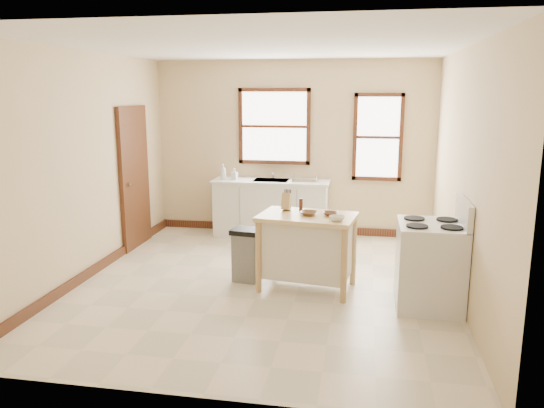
{
  "coord_description": "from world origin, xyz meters",
  "views": [
    {
      "loc": [
        1.17,
        -6.02,
        2.31
      ],
      "look_at": [
        0.03,
        0.4,
        0.92
      ],
      "focal_mm": 35.0,
      "sensor_mm": 36.0,
      "label": 1
    }
  ],
  "objects_px": {
    "dish_rack": "(305,179)",
    "bowl_a": "(309,213)",
    "knife_block": "(286,202)",
    "trash_bin": "(246,255)",
    "gas_stove": "(430,254)",
    "pepper_grinder": "(301,205)",
    "soap_bottle_b": "(235,174)",
    "kitchen_island": "(307,252)",
    "bowl_b": "(330,214)",
    "bowl_c": "(337,218)",
    "soap_bottle_a": "(223,172)"
  },
  "relations": [
    {
      "from": "bowl_a",
      "to": "trash_bin",
      "type": "bearing_deg",
      "value": 168.85
    },
    {
      "from": "soap_bottle_b",
      "to": "bowl_c",
      "type": "bearing_deg",
      "value": -39.75
    },
    {
      "from": "knife_block",
      "to": "trash_bin",
      "type": "relative_size",
      "value": 0.3
    },
    {
      "from": "soap_bottle_a",
      "to": "knife_block",
      "type": "xyz_separation_m",
      "value": [
        1.32,
        -1.95,
        -0.04
      ]
    },
    {
      "from": "bowl_a",
      "to": "trash_bin",
      "type": "xyz_separation_m",
      "value": [
        -0.78,
        0.15,
        -0.59
      ]
    },
    {
      "from": "bowl_a",
      "to": "bowl_c",
      "type": "bearing_deg",
      "value": -31.6
    },
    {
      "from": "soap_bottle_b",
      "to": "dish_rack",
      "type": "height_order",
      "value": "soap_bottle_b"
    },
    {
      "from": "dish_rack",
      "to": "bowl_a",
      "type": "height_order",
      "value": "dish_rack"
    },
    {
      "from": "soap_bottle_b",
      "to": "bowl_a",
      "type": "distance_m",
      "value": 2.62
    },
    {
      "from": "kitchen_island",
      "to": "pepper_grinder",
      "type": "relative_size",
      "value": 7.34
    },
    {
      "from": "soap_bottle_b",
      "to": "pepper_grinder",
      "type": "distance_m",
      "value": 2.38
    },
    {
      "from": "soap_bottle_b",
      "to": "knife_block",
      "type": "height_order",
      "value": "same"
    },
    {
      "from": "dish_rack",
      "to": "bowl_a",
      "type": "bearing_deg",
      "value": -72.41
    },
    {
      "from": "knife_block",
      "to": "bowl_a",
      "type": "xyz_separation_m",
      "value": [
        0.29,
        -0.22,
        -0.08
      ]
    },
    {
      "from": "soap_bottle_b",
      "to": "gas_stove",
      "type": "height_order",
      "value": "gas_stove"
    },
    {
      "from": "kitchen_island",
      "to": "knife_block",
      "type": "bearing_deg",
      "value": 152.87
    },
    {
      "from": "knife_block",
      "to": "bowl_b",
      "type": "distance_m",
      "value": 0.58
    },
    {
      "from": "bowl_c",
      "to": "gas_stove",
      "type": "relative_size",
      "value": 0.14
    },
    {
      "from": "soap_bottle_a",
      "to": "bowl_b",
      "type": "distance_m",
      "value": 2.84
    },
    {
      "from": "trash_bin",
      "to": "gas_stove",
      "type": "relative_size",
      "value": 0.55
    },
    {
      "from": "bowl_b",
      "to": "kitchen_island",
      "type": "bearing_deg",
      "value": -178.98
    },
    {
      "from": "dish_rack",
      "to": "knife_block",
      "type": "distance_m",
      "value": 1.98
    },
    {
      "from": "kitchen_island",
      "to": "bowl_a",
      "type": "distance_m",
      "value": 0.47
    },
    {
      "from": "dish_rack",
      "to": "pepper_grinder",
      "type": "distance_m",
      "value": 1.99
    },
    {
      "from": "trash_bin",
      "to": "bowl_c",
      "type": "bearing_deg",
      "value": -10.38
    },
    {
      "from": "kitchen_island",
      "to": "bowl_c",
      "type": "relative_size",
      "value": 6.48
    },
    {
      "from": "bowl_c",
      "to": "trash_bin",
      "type": "relative_size",
      "value": 0.26
    },
    {
      "from": "kitchen_island",
      "to": "bowl_b",
      "type": "relative_size",
      "value": 6.2
    },
    {
      "from": "pepper_grinder",
      "to": "soap_bottle_a",
      "type": "bearing_deg",
      "value": 127.41
    },
    {
      "from": "trash_bin",
      "to": "dish_rack",
      "type": "bearing_deg",
      "value": 84.05
    },
    {
      "from": "bowl_a",
      "to": "bowl_b",
      "type": "height_order",
      "value": "bowl_a"
    },
    {
      "from": "bowl_a",
      "to": "gas_stove",
      "type": "distance_m",
      "value": 1.42
    },
    {
      "from": "soap_bottle_b",
      "to": "bowl_c",
      "type": "distance_m",
      "value": 2.99
    },
    {
      "from": "bowl_b",
      "to": "bowl_c",
      "type": "relative_size",
      "value": 1.04
    },
    {
      "from": "bowl_b",
      "to": "gas_stove",
      "type": "relative_size",
      "value": 0.15
    },
    {
      "from": "bowl_a",
      "to": "gas_stove",
      "type": "xyz_separation_m",
      "value": [
        1.35,
        -0.28,
        -0.32
      ]
    },
    {
      "from": "soap_bottle_b",
      "to": "gas_stove",
      "type": "distance_m",
      "value": 3.75
    },
    {
      "from": "gas_stove",
      "to": "pepper_grinder",
      "type": "bearing_deg",
      "value": 161.18
    },
    {
      "from": "knife_block",
      "to": "pepper_grinder",
      "type": "distance_m",
      "value": 0.18
    },
    {
      "from": "soap_bottle_a",
      "to": "bowl_b",
      "type": "relative_size",
      "value": 1.4
    },
    {
      "from": "soap_bottle_a",
      "to": "pepper_grinder",
      "type": "distance_m",
      "value": 2.46
    },
    {
      "from": "soap_bottle_b",
      "to": "bowl_a",
      "type": "height_order",
      "value": "soap_bottle_b"
    },
    {
      "from": "bowl_a",
      "to": "gas_stove",
      "type": "relative_size",
      "value": 0.16
    },
    {
      "from": "dish_rack",
      "to": "bowl_c",
      "type": "distance_m",
      "value": 2.48
    },
    {
      "from": "bowl_a",
      "to": "bowl_c",
      "type": "relative_size",
      "value": 1.13
    },
    {
      "from": "bowl_a",
      "to": "trash_bin",
      "type": "height_order",
      "value": "bowl_a"
    },
    {
      "from": "dish_rack",
      "to": "knife_block",
      "type": "relative_size",
      "value": 1.99
    },
    {
      "from": "soap_bottle_b",
      "to": "pepper_grinder",
      "type": "bearing_deg",
      "value": -42.55
    },
    {
      "from": "bowl_b",
      "to": "trash_bin",
      "type": "distance_m",
      "value": 1.19
    },
    {
      "from": "dish_rack",
      "to": "pepper_grinder",
      "type": "bearing_deg",
      "value": -74.96
    }
  ]
}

